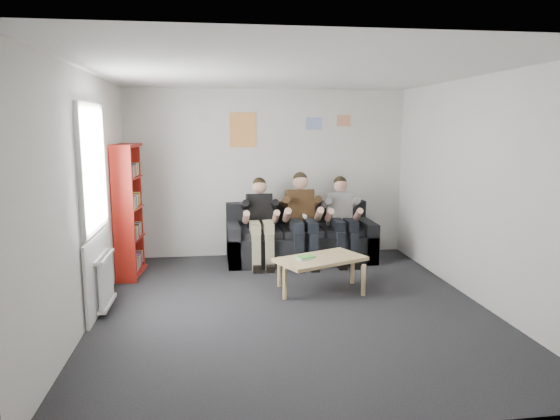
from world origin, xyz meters
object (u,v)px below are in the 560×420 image
at_px(bookshelf, 129,211).
at_px(person_middle, 302,219).
at_px(person_left, 261,222).
at_px(person_right, 342,220).
at_px(coffee_table, 321,262).
at_px(sofa, 300,240).

relative_size(bookshelf, person_middle, 1.33).
bearing_deg(person_left, person_right, -3.65).
distance_m(bookshelf, person_right, 3.20).
distance_m(person_left, person_middle, 0.64).
height_order(coffee_table, person_right, person_right).
bearing_deg(person_right, sofa, 171.11).
height_order(bookshelf, person_right, bookshelf).
xyz_separation_m(bookshelf, person_left, (1.90, 0.28, -0.26)).
xyz_separation_m(person_middle, person_right, (0.64, 0.00, -0.03)).
distance_m(person_middle, person_right, 0.64).
bearing_deg(person_middle, coffee_table, -92.20).
bearing_deg(bookshelf, person_left, 14.23).
xyz_separation_m(bookshelf, person_middle, (2.54, 0.27, -0.23)).
bearing_deg(sofa, person_right, -17.71).
relative_size(sofa, person_middle, 1.63).
distance_m(bookshelf, coffee_table, 2.81).
bearing_deg(person_middle, person_left, 177.42).
xyz_separation_m(sofa, person_right, (0.64, -0.20, 0.35)).
height_order(sofa, person_right, person_right).
xyz_separation_m(sofa, person_middle, (0.00, -0.21, 0.38)).
distance_m(coffee_table, person_left, 1.52).
relative_size(bookshelf, person_right, 1.40).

